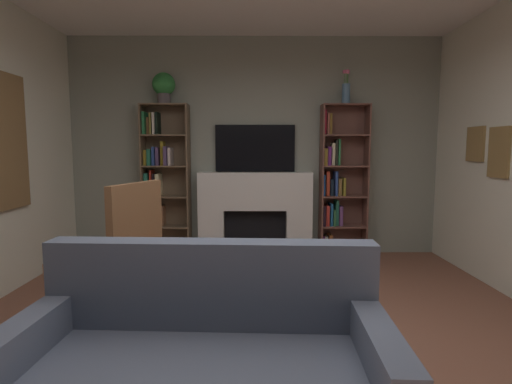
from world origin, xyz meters
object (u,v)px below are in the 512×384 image
fireplace (255,212)px  bookshelf_right (338,184)px  potted_plant (164,86)px  vase_with_flowers (346,91)px  couch (202,383)px  armchair (116,254)px  bookshelf_left (162,180)px  tv (255,148)px

fireplace → bookshelf_right: bookshelf_right is taller
potted_plant → vase_with_flowers: (2.28, -0.00, -0.05)m
couch → armchair: 1.60m
vase_with_flowers → armchair: bearing=-138.1°
fireplace → couch: size_ratio=0.89×
bookshelf_left → couch: size_ratio=1.10×
fireplace → couch: (-0.27, -3.39, -0.27)m
tv → bookshelf_left: (-1.20, -0.07, -0.41)m
potted_plant → vase_with_flowers: 2.28m
potted_plant → armchair: potted_plant is taller
fireplace → vase_with_flowers: (1.14, -0.04, 1.54)m
fireplace → bookshelf_left: bookshelf_left is taller
bookshelf_right → potted_plant: potted_plant is taller
vase_with_flowers → armchair: 3.40m
potted_plant → vase_with_flowers: size_ratio=0.90×
armchair → tv: bearing=62.6°
vase_with_flowers → couch: (-1.41, -3.35, -1.82)m
potted_plant → armchair: (0.03, -2.02, -1.60)m
tv → vase_with_flowers: 1.36m
bookshelf_right → couch: 3.71m
potted_plant → vase_with_flowers: bearing=-0.0°
fireplace → vase_with_flowers: bearing=-2.0°
potted_plant → armchair: bearing=-89.1°
fireplace → potted_plant: bearing=-178.1°
tv → bookshelf_right: 1.17m
tv → bookshelf_left: 1.27m
fireplace → bookshelf_left: (-1.20, 0.01, 0.41)m
bookshelf_right → couch: bookshelf_right is taller
fireplace → armchair: size_ratio=1.39×
couch → potted_plant: bearing=104.6°
fireplace → tv: bearing=90.0°
potted_plant → armchair: size_ratio=0.34×
vase_with_flowers → bookshelf_left: bearing=178.8°
vase_with_flowers → couch: vase_with_flowers is taller
couch → vase_with_flowers: bearing=67.2°
tv → bookshelf_left: size_ratio=0.53×
tv → couch: tv is taller
tv → bookshelf_left: bookshelf_left is taller
tv → armchair: (-1.11, -2.14, -0.83)m
couch → armchair: bearing=122.4°
fireplace → bookshelf_left: size_ratio=0.81×
bookshelf_right → vase_with_flowers: 1.19m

